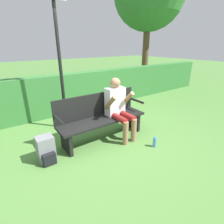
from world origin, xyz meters
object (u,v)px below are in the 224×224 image
park_bench (101,117)px  person_seated (118,106)px  water_bottle (155,142)px  signpost (59,53)px  backpack (46,150)px

park_bench → person_seated: 0.42m
water_bottle → signpost: 2.63m
person_seated → backpack: person_seated is taller
backpack → park_bench: bearing=6.8°
park_bench → backpack: size_ratio=4.13×
person_seated → water_bottle: size_ratio=6.03×
backpack → water_bottle: bearing=-23.2°
backpack → signpost: bearing=53.0°
park_bench → water_bottle: park_bench is taller
signpost → water_bottle: bearing=-59.4°
backpack → signpost: signpost is taller
park_bench → person_seated: size_ratio=1.50×
person_seated → park_bench: bearing=157.5°
park_bench → signpost: signpost is taller
park_bench → person_seated: person_seated is taller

